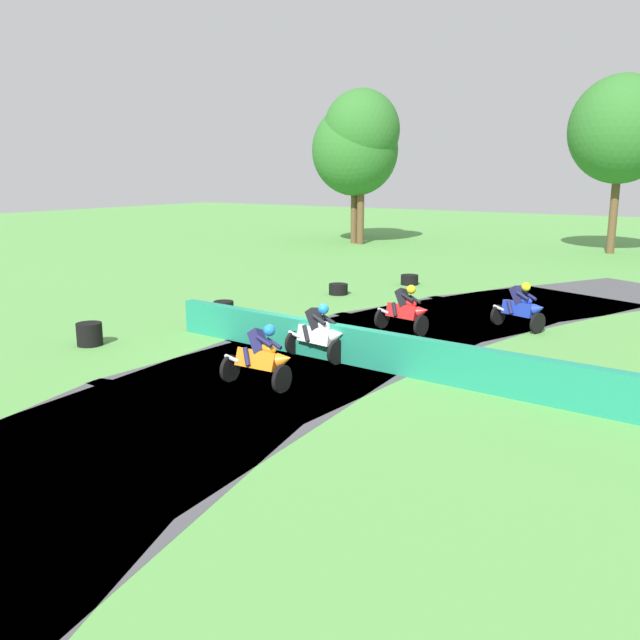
{
  "coord_description": "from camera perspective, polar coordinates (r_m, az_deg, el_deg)",
  "views": [
    {
      "loc": [
        9.29,
        -13.53,
        4.53
      ],
      "look_at": [
        0.07,
        0.15,
        0.9
      ],
      "focal_mm": 38.38,
      "sensor_mm": 36.0,
      "label": 1
    }
  ],
  "objects": [
    {
      "name": "tree_far_left",
      "position": [
        43.33,
        2.93,
        13.95
      ],
      "size": [
        5.29,
        5.29,
        8.51
      ],
      "color": "brown",
      "rests_on": "ground"
    },
    {
      "name": "tire_stack_near",
      "position": [
        27.83,
        7.47,
        3.35
      ],
      "size": [
        0.7,
        0.7,
        0.4
      ],
      "color": "black",
      "rests_on": "ground"
    },
    {
      "name": "motorcycle_trailing_white",
      "position": [
        16.6,
        -0.11,
        -1.09
      ],
      "size": [
        1.71,
        0.89,
        1.43
      ],
      "color": "black",
      "rests_on": "ground"
    },
    {
      "name": "motorcycle_lead_blue",
      "position": [
        20.57,
        16.43,
        1.05
      ],
      "size": [
        1.71,
        1.13,
        1.42
      ],
      "color": "black",
      "rests_on": "ground"
    },
    {
      "name": "motorcycle_chase_red",
      "position": [
        19.57,
        7.14,
        0.85
      ],
      "size": [
        1.71,
        0.99,
        1.43
      ],
      "color": "black",
      "rests_on": "ground"
    },
    {
      "name": "tree_distant",
      "position": [
        41.17,
        23.81,
        14.32
      ],
      "size": [
        5.47,
        5.47,
        9.53
      ],
      "color": "brown",
      "rests_on": "ground"
    },
    {
      "name": "ground_plane",
      "position": [
        17.03,
        -0.46,
        -3.02
      ],
      "size": [
        120.0,
        120.0,
        0.0
      ],
      "primitive_type": "plane",
      "color": "#569947"
    },
    {
      "name": "tree_mid_rise",
      "position": [
        47.33,
        3.2,
        12.82
      ],
      "size": [
        3.9,
        3.9,
        6.97
      ],
      "color": "brown",
      "rests_on": "ground"
    },
    {
      "name": "tire_stack_mid_a",
      "position": [
        25.41,
        1.54,
        2.59
      ],
      "size": [
        0.7,
        0.7,
        0.4
      ],
      "color": "black",
      "rests_on": "ground"
    },
    {
      "name": "safety_barrier",
      "position": [
        14.16,
        19.3,
        -5.06
      ],
      "size": [
        21.15,
        1.6,
        0.9
      ],
      "primitive_type": "cube",
      "rotation": [
        0.0,
        0.0,
        4.65
      ],
      "color": "#1E8466",
      "rests_on": "ground"
    },
    {
      "name": "tree_far_right",
      "position": [
        42.88,
        3.49,
        15.49
      ],
      "size": [
        4.61,
        4.61,
        9.32
      ],
      "color": "brown",
      "rests_on": "ground"
    },
    {
      "name": "track_asphalt",
      "position": [
        16.33,
        2.94,
        -3.7
      ],
      "size": [
        11.01,
        35.15,
        0.01
      ],
      "color": "#47474C",
      "rests_on": "ground"
    },
    {
      "name": "tire_stack_far",
      "position": [
        19.0,
        -18.67,
        -1.12
      ],
      "size": [
        0.67,
        0.67,
        0.6
      ],
      "color": "black",
      "rests_on": "ground"
    },
    {
      "name": "motorcycle_fourth_orange",
      "position": [
        14.62,
        -4.91,
        -3.12
      ],
      "size": [
        1.68,
        0.89,
        1.42
      ],
      "color": "black",
      "rests_on": "ground"
    },
    {
      "name": "tire_stack_mid_b",
      "position": [
        22.24,
        -8.04,
        1.06
      ],
      "size": [
        0.64,
        0.64,
        0.4
      ],
      "color": "black",
      "rests_on": "ground"
    }
  ]
}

